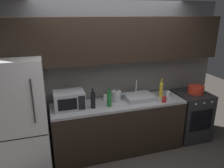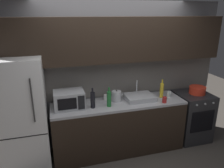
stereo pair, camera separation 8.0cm
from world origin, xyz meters
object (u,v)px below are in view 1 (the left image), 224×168
object	(u,v)px
mug_white	(106,97)
kettle	(116,96)
refrigerator	(23,116)
wine_bottle_dark	(93,100)
mug_red	(164,99)
wine_bottle_green	(109,99)
wine_bottle_yellow	(161,90)
oven_range	(190,115)
cooking_pot	(196,89)
microwave	(69,100)
mug_clear	(168,94)

from	to	relation	value
mug_white	kettle	bearing A→B (deg)	-28.45
refrigerator	mug_white	distance (m)	1.31
wine_bottle_dark	mug_red	size ratio (longest dim) A/B	3.28
wine_bottle_green	mug_white	world-z (taller)	wine_bottle_green
wine_bottle_yellow	refrigerator	bearing A→B (deg)	-179.56
oven_range	cooking_pot	distance (m)	0.52
wine_bottle_yellow	wine_bottle_green	distance (m)	0.98
microwave	kettle	bearing A→B (deg)	3.92
mug_clear	mug_white	bearing A→B (deg)	171.34
wine_bottle_dark	mug_clear	world-z (taller)	wine_bottle_dark
refrigerator	wine_bottle_green	distance (m)	1.30
microwave	cooking_pot	world-z (taller)	microwave
wine_bottle_yellow	mug_clear	distance (m)	0.16
mug_red	refrigerator	bearing A→B (deg)	174.54
microwave	kettle	size ratio (longest dim) A/B	2.32
oven_range	mug_red	size ratio (longest dim) A/B	9.18
refrigerator	wine_bottle_dark	distance (m)	1.05
kettle	mug_red	distance (m)	0.79
wine_bottle_green	refrigerator	bearing A→B (deg)	175.44
refrigerator	oven_range	distance (m)	2.95
oven_range	mug_white	xyz separation A→B (m)	(-1.63, 0.16, 0.50)
wine_bottle_yellow	mug_red	bearing A→B (deg)	-105.94
oven_range	mug_clear	distance (m)	0.73
mug_white	cooking_pot	world-z (taller)	cooking_pot
refrigerator	microwave	bearing A→B (deg)	1.55
cooking_pot	wine_bottle_green	bearing A→B (deg)	-176.52
oven_range	mug_clear	world-z (taller)	mug_clear
microwave	mug_white	size ratio (longest dim) A/B	4.79
mug_white	mug_red	world-z (taller)	mug_red
cooking_pot	mug_clear	bearing A→B (deg)	-179.36
kettle	mug_red	xyz separation A→B (m)	(0.74, -0.28, -0.04)
microwave	wine_bottle_yellow	bearing A→B (deg)	-0.04
kettle	mug_red	bearing A→B (deg)	-20.96
kettle	wine_bottle_dark	bearing A→B (deg)	-160.17
oven_range	cooking_pot	xyz separation A→B (m)	(0.05, 0.00, 0.52)
wine_bottle_dark	mug_white	bearing A→B (deg)	42.30
mug_red	kettle	bearing A→B (deg)	159.04
mug_white	mug_red	size ratio (longest dim) A/B	0.98
refrigerator	wine_bottle_green	world-z (taller)	refrigerator
wine_bottle_yellow	cooking_pot	distance (m)	0.72
kettle	wine_bottle_green	bearing A→B (deg)	-135.31
oven_range	microwave	distance (m)	2.32
refrigerator	mug_clear	distance (m)	2.39
wine_bottle_green	wine_bottle_dark	bearing A→B (deg)	175.64
refrigerator	mug_red	world-z (taller)	refrigerator
refrigerator	cooking_pot	size ratio (longest dim) A/B	5.97
microwave	wine_bottle_yellow	size ratio (longest dim) A/B	1.42
mug_red	cooking_pot	size ratio (longest dim) A/B	0.34
microwave	kettle	xyz separation A→B (m)	(0.78, 0.05, -0.05)
mug_clear	wine_bottle_yellow	bearing A→B (deg)	169.64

